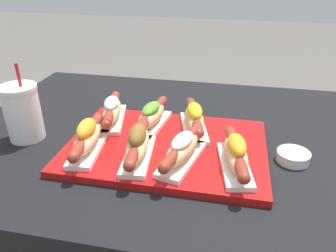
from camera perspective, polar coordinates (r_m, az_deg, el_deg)
The scene contains 11 objects.
patio_table at distance 1.12m, azimuth 3.87°, elevation -17.10°, with size 1.31×0.85×0.69m.
serving_tray at distance 0.84m, azimuth -0.28°, elevation -3.59°, with size 0.50×0.35×0.02m.
hot_dog_0 at distance 0.81m, azimuth -13.86°, elevation -2.00°, with size 0.08×0.22×0.08m.
hot_dog_1 at distance 0.76m, azimuth -5.29°, elevation -3.20°, with size 0.08×0.22×0.08m.
hot_dog_2 at distance 0.75m, azimuth 2.48°, elevation -4.01°, with size 0.10×0.21×0.07m.
hot_dog_3 at distance 0.74m, azimuth 11.72°, elevation -4.83°, with size 0.09×0.22×0.08m.
hot_dog_4 at distance 0.94m, azimuth -9.84°, elevation 2.56°, with size 0.10×0.21×0.07m.
hot_dog_5 at distance 0.90m, azimuth -2.95°, elevation 1.75°, with size 0.08×0.22×0.07m.
hot_dog_6 at distance 0.88m, azimuth 4.54°, elevation 1.30°, with size 0.10×0.21×0.08m.
sauce_bowl at distance 0.85m, azimuth 20.97°, elevation -4.90°, with size 0.08×0.08×0.03m.
drink_cup at distance 0.94m, azimuth -23.96°, elevation 2.16°, with size 0.10×0.10×0.21m.
Camera 1 is at (0.09, -0.79, 1.14)m, focal length 35.00 mm.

